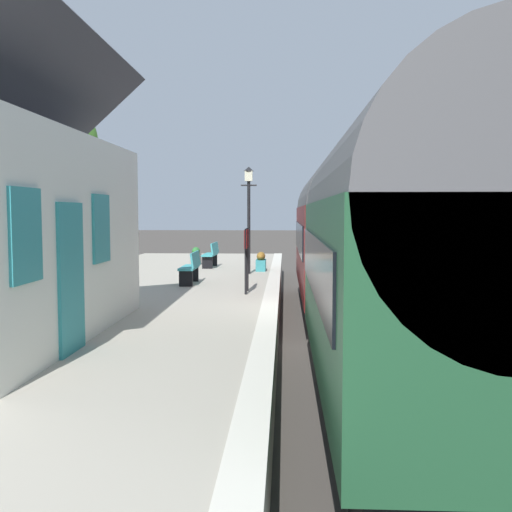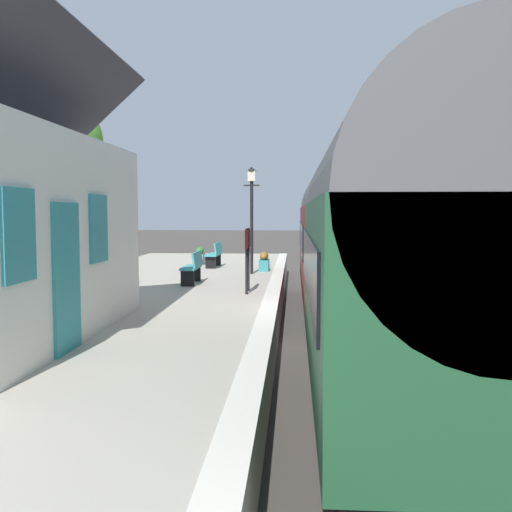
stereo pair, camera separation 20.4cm
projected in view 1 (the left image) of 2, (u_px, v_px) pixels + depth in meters
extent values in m
plane|color=#423D38|center=(327.00, 353.00, 12.01)|extent=(160.00, 160.00, 0.00)
cube|color=#A39B8C|center=(119.00, 330.00, 12.18)|extent=(32.00, 6.54, 0.89)
cube|color=beige|center=(269.00, 309.00, 12.00)|extent=(32.00, 0.36, 0.02)
cube|color=gray|center=(408.00, 351.00, 11.92)|extent=(52.00, 0.08, 0.14)
cube|color=gray|center=(336.00, 350.00, 11.99)|extent=(52.00, 0.08, 0.14)
cube|color=black|center=(346.00, 299.00, 17.02)|extent=(8.15, 2.29, 0.70)
cube|color=maroon|center=(347.00, 247.00, 16.91)|extent=(8.86, 2.70, 2.30)
cylinder|color=#515154|center=(347.00, 207.00, 16.82)|extent=(8.86, 2.65, 2.65)
cube|color=black|center=(299.00, 237.00, 16.95)|extent=(7.53, 0.03, 0.80)
cylinder|color=black|center=(338.00, 288.00, 19.67)|extent=(0.70, 2.16, 0.70)
cylinder|color=black|center=(358.00, 316.00, 14.37)|extent=(0.70, 2.16, 0.70)
cube|color=black|center=(334.00, 229.00, 21.31)|extent=(0.04, 2.16, 0.90)
cylinder|color=#F2EDCC|center=(334.00, 256.00, 21.40)|extent=(0.06, 0.24, 0.24)
cube|color=red|center=(334.00, 268.00, 21.48)|extent=(0.16, 2.56, 0.24)
cube|color=black|center=(412.00, 394.00, 8.20)|extent=(7.22, 2.29, 0.70)
cube|color=#1E4C2D|center=(414.00, 286.00, 8.09)|extent=(7.85, 2.70, 2.30)
cylinder|color=#515154|center=(416.00, 201.00, 8.00)|extent=(7.85, 2.65, 2.65)
cube|color=black|center=(314.00, 265.00, 8.13)|extent=(6.67, 0.03, 0.80)
cylinder|color=black|center=(384.00, 353.00, 10.54)|extent=(0.70, 2.16, 0.70)
cylinder|color=black|center=(463.00, 467.00, 5.85)|extent=(0.70, 2.16, 0.70)
cube|color=#38383F|center=(34.00, 85.00, 8.99)|extent=(6.52, 1.89, 1.72)
cube|color=teal|center=(71.00, 278.00, 8.25)|extent=(0.90, 0.06, 2.10)
cube|color=teal|center=(26.00, 235.00, 6.80)|extent=(0.80, 0.05, 1.10)
cube|color=teal|center=(101.00, 229.00, 9.59)|extent=(0.80, 0.05, 1.10)
cube|color=teal|center=(210.00, 255.00, 21.10)|extent=(1.41, 0.44, 0.06)
cube|color=teal|center=(215.00, 248.00, 21.07)|extent=(1.40, 0.15, 0.40)
cube|color=black|center=(207.00, 262.00, 20.56)|extent=(0.07, 0.36, 0.44)
cube|color=black|center=(212.00, 260.00, 21.68)|extent=(0.07, 0.36, 0.44)
cube|color=teal|center=(189.00, 268.00, 16.20)|extent=(1.40, 0.41, 0.06)
cube|color=teal|center=(196.00, 259.00, 16.18)|extent=(1.40, 0.12, 0.40)
cube|color=black|center=(186.00, 278.00, 15.66)|extent=(0.06, 0.36, 0.44)
cube|color=black|center=(192.00, 274.00, 16.78)|extent=(0.06, 0.36, 0.44)
cube|color=teal|center=(261.00, 265.00, 19.90)|extent=(0.81, 0.32, 0.37)
ellipsoid|color=olive|center=(261.00, 256.00, 19.88)|extent=(0.73, 0.29, 0.29)
cube|color=gray|center=(196.00, 259.00, 22.15)|extent=(0.71, 0.32, 0.40)
ellipsoid|color=#2D7233|center=(196.00, 251.00, 22.13)|extent=(0.64, 0.29, 0.29)
cylinder|color=black|center=(249.00, 227.00, 18.76)|extent=(0.10, 0.10, 2.95)
cylinder|color=black|center=(249.00, 185.00, 18.67)|extent=(0.05, 0.50, 0.05)
cube|color=beige|center=(249.00, 176.00, 18.64)|extent=(0.24, 0.24, 0.32)
cone|color=black|center=(249.00, 169.00, 18.63)|extent=(0.32, 0.32, 0.14)
cylinder|color=black|center=(246.00, 271.00, 14.14)|extent=(0.06, 0.06, 1.10)
cylinder|color=black|center=(247.00, 269.00, 14.74)|extent=(0.06, 0.06, 1.10)
cube|color=maroon|center=(247.00, 239.00, 14.39)|extent=(0.90, 0.06, 0.44)
cube|color=black|center=(247.00, 239.00, 14.39)|extent=(0.96, 0.03, 0.50)
cylinder|color=#4C3828|center=(52.00, 227.00, 25.04)|extent=(0.41, 0.41, 4.43)
ellipsoid|color=#4C8C2D|center=(50.00, 142.00, 24.77)|extent=(4.03, 3.87, 3.87)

